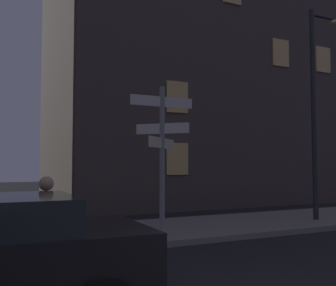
# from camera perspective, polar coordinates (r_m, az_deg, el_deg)

# --- Properties ---
(sidewalk_kerb) EXTENTS (40.00, 3.29, 0.14)m
(sidewalk_kerb) POSITION_cam_1_polar(r_m,az_deg,el_deg) (9.73, -10.73, -13.31)
(sidewalk_kerb) COLOR gray
(sidewalk_kerb) RESTS_ON ground_plane
(signpost) EXTENTS (1.58, 1.16, 3.47)m
(signpost) POSITION_cam_1_polar(r_m,az_deg,el_deg) (9.02, -0.86, -0.50)
(signpost) COLOR gray
(signpost) RESTS_ON sidewalk_kerb
(street_lamp) EXTENTS (1.34, 0.28, 6.45)m
(street_lamp) POSITION_cam_1_polar(r_m,az_deg,el_deg) (12.88, 21.10, 6.43)
(street_lamp) COLOR #2D2D30
(street_lamp) RESTS_ON sidewalk_kerb
(cyclist) EXTENTS (1.81, 0.38, 1.61)m
(cyclist) POSITION_cam_1_polar(r_m,az_deg,el_deg) (6.26, -17.13, -12.63)
(cyclist) COLOR black
(cyclist) RESTS_ON ground_plane
(building_right_block) EXTENTS (12.81, 8.81, 17.12)m
(building_right_block) POSITION_cam_1_polar(r_m,az_deg,el_deg) (20.82, 2.16, 15.80)
(building_right_block) COLOR #4C443D
(building_right_block) RESTS_ON ground_plane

